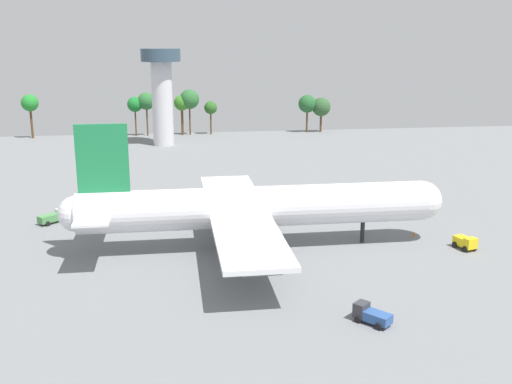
{
  "coord_description": "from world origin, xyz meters",
  "views": [
    {
      "loc": [
        -12.89,
        -90.51,
        32.79
      ],
      "look_at": [
        0.0,
        0.0,
        9.22
      ],
      "focal_mm": 41.92,
      "sensor_mm": 36.0,
      "label": 1
    }
  ],
  "objects_px": {
    "maintenance_van": "(465,242)",
    "safety_cone_nose": "(414,234)",
    "baggage_tug": "(371,315)",
    "cargo_airplane": "(255,207)",
    "cargo_loader": "(153,201)",
    "control_tower": "(162,87)",
    "fuel_truck": "(54,217)"
  },
  "relations": [
    {
      "from": "maintenance_van",
      "to": "safety_cone_nose",
      "type": "relative_size",
      "value": 5.8
    },
    {
      "from": "control_tower",
      "to": "fuel_truck",
      "type": "bearing_deg",
      "value": -103.61
    },
    {
      "from": "cargo_loader",
      "to": "safety_cone_nose",
      "type": "xyz_separation_m",
      "value": [
        44.73,
        -24.81,
        -0.85
      ]
    },
    {
      "from": "cargo_airplane",
      "to": "cargo_loader",
      "type": "height_order",
      "value": "cargo_airplane"
    },
    {
      "from": "cargo_airplane",
      "to": "cargo_loader",
      "type": "relative_size",
      "value": 14.89
    },
    {
      "from": "baggage_tug",
      "to": "safety_cone_nose",
      "type": "distance_m",
      "value": 35.14
    },
    {
      "from": "maintenance_van",
      "to": "safety_cone_nose",
      "type": "height_order",
      "value": "maintenance_van"
    },
    {
      "from": "control_tower",
      "to": "cargo_loader",
      "type": "bearing_deg",
      "value": -91.28
    },
    {
      "from": "cargo_loader",
      "to": "fuel_truck",
      "type": "distance_m",
      "value": 19.7
    },
    {
      "from": "cargo_airplane",
      "to": "safety_cone_nose",
      "type": "distance_m",
      "value": 28.6
    },
    {
      "from": "safety_cone_nose",
      "to": "control_tower",
      "type": "xyz_separation_m",
      "value": [
        -43.12,
        96.64,
        17.79
      ]
    },
    {
      "from": "cargo_airplane",
      "to": "maintenance_van",
      "type": "distance_m",
      "value": 34.14
    },
    {
      "from": "fuel_truck",
      "to": "cargo_airplane",
      "type": "bearing_deg",
      "value": -27.82
    },
    {
      "from": "cargo_loader",
      "to": "control_tower",
      "type": "distance_m",
      "value": 73.82
    },
    {
      "from": "baggage_tug",
      "to": "safety_cone_nose",
      "type": "height_order",
      "value": "baggage_tug"
    },
    {
      "from": "cargo_airplane",
      "to": "maintenance_van",
      "type": "bearing_deg",
      "value": -9.59
    },
    {
      "from": "cargo_loader",
      "to": "control_tower",
      "type": "bearing_deg",
      "value": 88.72
    },
    {
      "from": "baggage_tug",
      "to": "fuel_truck",
      "type": "distance_m",
      "value": 64.49
    },
    {
      "from": "baggage_tug",
      "to": "control_tower",
      "type": "relative_size",
      "value": 0.15
    },
    {
      "from": "cargo_airplane",
      "to": "fuel_truck",
      "type": "height_order",
      "value": "cargo_airplane"
    },
    {
      "from": "safety_cone_nose",
      "to": "cargo_loader",
      "type": "bearing_deg",
      "value": 150.98
    },
    {
      "from": "cargo_airplane",
      "to": "safety_cone_nose",
      "type": "xyz_separation_m",
      "value": [
        27.82,
        1.91,
        -6.33
      ]
    },
    {
      "from": "cargo_loader",
      "to": "control_tower",
      "type": "height_order",
      "value": "control_tower"
    },
    {
      "from": "cargo_airplane",
      "to": "maintenance_van",
      "type": "height_order",
      "value": "cargo_airplane"
    },
    {
      "from": "cargo_loader",
      "to": "maintenance_van",
      "type": "height_order",
      "value": "cargo_loader"
    },
    {
      "from": "cargo_loader",
      "to": "fuel_truck",
      "type": "bearing_deg",
      "value": -154.76
    },
    {
      "from": "safety_cone_nose",
      "to": "control_tower",
      "type": "height_order",
      "value": "control_tower"
    },
    {
      "from": "maintenance_van",
      "to": "control_tower",
      "type": "height_order",
      "value": "control_tower"
    },
    {
      "from": "cargo_loader",
      "to": "control_tower",
      "type": "relative_size",
      "value": 0.14
    },
    {
      "from": "maintenance_van",
      "to": "safety_cone_nose",
      "type": "distance_m",
      "value": 9.29
    },
    {
      "from": "cargo_loader",
      "to": "maintenance_van",
      "type": "xyz_separation_m",
      "value": [
        50.12,
        -32.34,
        -0.05
      ]
    },
    {
      "from": "cargo_airplane",
      "to": "control_tower",
      "type": "distance_m",
      "value": 100.39
    }
  ]
}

